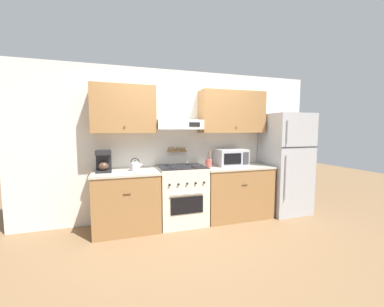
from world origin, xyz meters
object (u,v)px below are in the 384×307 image
tea_kettle (135,166)px  utensil_crock (209,163)px  refrigerator (285,163)px  coffee_maker (104,161)px  microwave (231,157)px  stove_range (182,194)px

tea_kettle → utensil_crock: utensil_crock is taller
refrigerator → utensil_crock: 1.50m
coffee_maker → microwave: size_ratio=0.63×
refrigerator → stove_range: bearing=178.9°
coffee_maker → refrigerator: bearing=-2.0°
refrigerator → tea_kettle: size_ratio=9.13×
stove_range → refrigerator: 2.04m
stove_range → refrigerator: size_ratio=0.57×
stove_range → microwave: size_ratio=1.98×
stove_range → refrigerator: bearing=-1.1°
coffee_maker → microwave: coffee_maker is taller
coffee_maker → utensil_crock: 1.69m
coffee_maker → utensil_crock: (1.68, -0.03, -0.09)m
refrigerator → coffee_maker: bearing=178.0°
stove_range → utensil_crock: bearing=5.2°
refrigerator → tea_kettle: 2.73m
refrigerator → tea_kettle: refrigerator is taller
stove_range → coffee_maker: coffee_maker is taller
utensil_crock → refrigerator: bearing=-3.2°
refrigerator → microwave: (-1.07, 0.10, 0.14)m
refrigerator → microwave: size_ratio=3.47×
tea_kettle → microwave: (1.66, 0.02, 0.07)m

